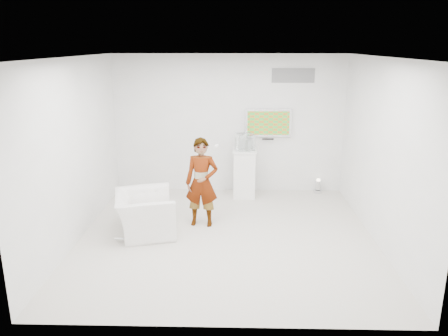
{
  "coord_description": "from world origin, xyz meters",
  "views": [
    {
      "loc": [
        0.13,
        -6.9,
        3.2
      ],
      "look_at": [
        -0.06,
        0.6,
        1.06
      ],
      "focal_mm": 35.0,
      "sensor_mm": 36.0,
      "label": 1
    }
  ],
  "objects_px": {
    "tv": "(268,123)",
    "person": "(202,183)",
    "armchair": "(145,213)",
    "pedestal": "(244,173)",
    "floor_uplight": "(318,186)"
  },
  "relations": [
    {
      "from": "tv",
      "to": "floor_uplight",
      "type": "height_order",
      "value": "tv"
    },
    {
      "from": "armchair",
      "to": "tv",
      "type": "bearing_deg",
      "value": -58.85
    },
    {
      "from": "pedestal",
      "to": "floor_uplight",
      "type": "xyz_separation_m",
      "value": [
        1.64,
        0.29,
        -0.37
      ]
    },
    {
      "from": "armchair",
      "to": "pedestal",
      "type": "relative_size",
      "value": 1.07
    },
    {
      "from": "tv",
      "to": "floor_uplight",
      "type": "xyz_separation_m",
      "value": [
        1.14,
        -0.1,
        -1.39
      ]
    },
    {
      "from": "armchair",
      "to": "floor_uplight",
      "type": "height_order",
      "value": "armchair"
    },
    {
      "from": "pedestal",
      "to": "floor_uplight",
      "type": "bearing_deg",
      "value": 9.88
    },
    {
      "from": "person",
      "to": "armchair",
      "type": "height_order",
      "value": "person"
    },
    {
      "from": "tv",
      "to": "floor_uplight",
      "type": "distance_m",
      "value": 1.8
    },
    {
      "from": "person",
      "to": "armchair",
      "type": "distance_m",
      "value": 1.14
    },
    {
      "from": "tv",
      "to": "person",
      "type": "xyz_separation_m",
      "value": [
        -1.31,
        -1.94,
        -0.74
      ]
    },
    {
      "from": "pedestal",
      "to": "armchair",
      "type": "bearing_deg",
      "value": -132.35
    },
    {
      "from": "armchair",
      "to": "pedestal",
      "type": "height_order",
      "value": "pedestal"
    },
    {
      "from": "pedestal",
      "to": "floor_uplight",
      "type": "height_order",
      "value": "pedestal"
    },
    {
      "from": "tv",
      "to": "pedestal",
      "type": "bearing_deg",
      "value": -142.64
    }
  ]
}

